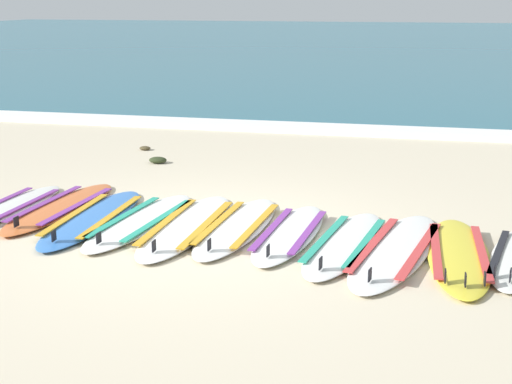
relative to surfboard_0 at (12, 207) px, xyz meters
The scene contains 15 objects.
ground_plane 2.49m from the surfboard_0, ahead, with size 80.00×80.00×0.00m, color beige.
sea 35.88m from the surfboard_0, 86.06° to the left, with size 80.00×60.00×0.10m, color #23667A.
wave_foam_strip 6.64m from the surfboard_0, 68.20° to the left, with size 80.00×0.74×0.11m, color white.
surfboard_0 is the anchor object (origin of this frame).
surfboard_1 0.59m from the surfboard_0, 11.01° to the left, with size 0.68×2.38×0.18m.
surfboard_2 1.16m from the surfboard_0, 10.09° to the right, with size 0.68×2.46×0.18m.
surfboard_3 1.73m from the surfboard_0, ahead, with size 0.79×2.41×0.18m.
surfboard_4 2.28m from the surfboard_0, ahead, with size 0.64×2.54×0.18m.
surfboard_5 2.82m from the surfboard_0, ahead, with size 0.68×2.38×0.18m.
surfboard_6 3.42m from the surfboard_0, ahead, with size 0.66×2.22×0.18m.
surfboard_7 4.05m from the surfboard_0, ahead, with size 0.86×2.36×0.18m.
surfboard_8 4.57m from the surfboard_0, ahead, with size 1.07×2.66×0.18m.
surfboard_9 5.16m from the surfboard_0, ahead, with size 0.69×2.41×0.18m.
seaweed_clump_near_shoreline 3.75m from the surfboard_0, 86.94° to the left, with size 0.19×0.15×0.07m, color #4C4228.
seaweed_clump_mid_sand 2.95m from the surfboard_0, 74.95° to the left, with size 0.27×0.22×0.10m, color #2D381E.
Camera 1 is at (2.39, -7.38, 2.46)m, focal length 53.16 mm.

